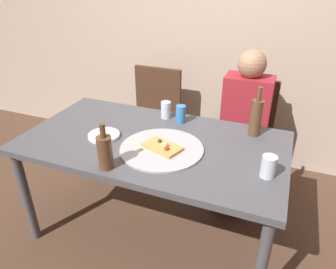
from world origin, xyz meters
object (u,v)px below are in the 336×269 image
at_px(chair_right, 245,128).
at_px(guest_in_sweater, 243,121).
at_px(dining_table, 153,150).
at_px(soda_can, 181,114).
at_px(plate_stack, 104,135).
at_px(pizza_tray, 162,149).
at_px(wine_bottle, 256,117).
at_px(tumbler_near, 166,110).
at_px(chair_left, 153,113).
at_px(pizza_slice_last, 163,147).
at_px(tumbler_far, 268,166).
at_px(beer_bottle, 105,151).

height_order(chair_right, guest_in_sweater, guest_in_sweater).
distance_m(dining_table, soda_can, 0.34).
height_order(soda_can, plate_stack, soda_can).
xyz_separation_m(pizza_tray, wine_bottle, (0.47, 0.39, 0.12)).
distance_m(tumbler_near, plate_stack, 0.48).
bearing_deg(tumbler_near, plate_stack, -121.92).
bearing_deg(pizza_tray, wine_bottle, 39.41).
bearing_deg(plate_stack, chair_left, 94.91).
bearing_deg(chair_left, wine_bottle, 150.55).
relative_size(pizza_tray, plate_stack, 2.49).
height_order(tumbler_near, chair_right, chair_right).
relative_size(dining_table, plate_stack, 8.21).
bearing_deg(pizza_slice_last, tumbler_near, 109.63).
bearing_deg(pizza_slice_last, chair_right, 69.53).
height_order(pizza_tray, chair_right, chair_right).
bearing_deg(dining_table, pizza_slice_last, -40.49).
relative_size(chair_right, guest_in_sweater, 0.77).
distance_m(pizza_tray, pizza_slice_last, 0.02).
bearing_deg(pizza_tray, tumbler_near, 108.82).
bearing_deg(plate_stack, soda_can, 45.05).
distance_m(soda_can, plate_stack, 0.54).
height_order(wine_bottle, tumbler_far, wine_bottle).
xyz_separation_m(pizza_tray, plate_stack, (-0.40, 0.01, 0.00)).
distance_m(pizza_slice_last, wine_bottle, 0.62).
height_order(tumbler_far, plate_stack, tumbler_far).
bearing_deg(tumbler_near, chair_left, 123.30).
relative_size(wine_bottle, tumbler_far, 2.69).
xyz_separation_m(dining_table, beer_bottle, (-0.11, -0.36, 0.17)).
bearing_deg(guest_in_sweater, wine_bottle, 107.13).
xyz_separation_m(pizza_tray, soda_can, (-0.02, 0.39, 0.05)).
bearing_deg(dining_table, beer_bottle, -106.34).
distance_m(wine_bottle, tumbler_far, 0.45).
relative_size(soda_can, chair_right, 0.14).
height_order(soda_can, chair_left, chair_left).
bearing_deg(pizza_slice_last, pizza_tray, 153.90).
bearing_deg(tumbler_far, plate_stack, 177.08).
relative_size(soda_can, plate_stack, 0.62).
xyz_separation_m(pizza_slice_last, chair_left, (-0.48, 0.93, -0.25)).
height_order(dining_table, tumbler_far, tumbler_far).
relative_size(pizza_tray, soda_can, 4.03).
bearing_deg(chair_left, soda_can, 130.21).
xyz_separation_m(plate_stack, guest_in_sweater, (0.75, 0.76, -0.11)).
xyz_separation_m(wine_bottle, tumbler_far, (0.13, -0.43, -0.07)).
height_order(beer_bottle, soda_can, beer_bottle).
relative_size(wine_bottle, chair_left, 0.35).
xyz_separation_m(dining_table, wine_bottle, (0.57, 0.30, 0.20)).
bearing_deg(chair_right, guest_in_sweater, 90.00).
bearing_deg(soda_can, pizza_slice_last, -85.90).
bearing_deg(beer_bottle, pizza_tray, 53.75).
xyz_separation_m(tumbler_far, chair_right, (-0.25, 0.97, -0.29)).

